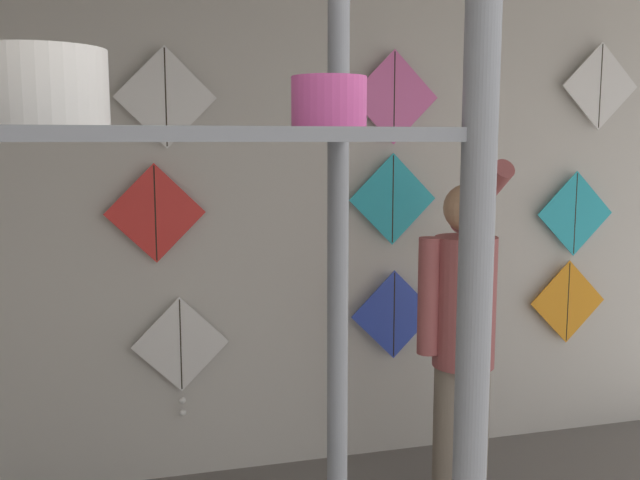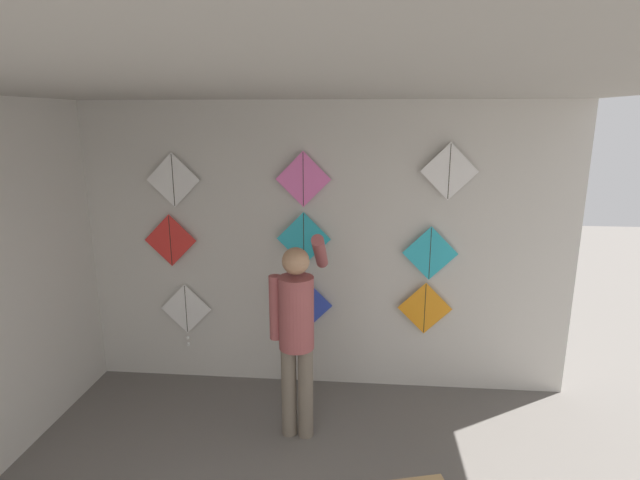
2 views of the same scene
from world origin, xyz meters
name	(u,v)px [view 2 (image 2 of 2)]	position (x,y,z in m)	size (l,w,h in m)	color
back_panel	(305,249)	(0.00, 3.96, 1.40)	(5.09, 0.06, 2.80)	beige
ceiling_slab	(257,82)	(0.00, 1.97, 2.82)	(5.09, 4.73, 0.04)	#A8A399
shopkeeper	(297,326)	(0.04, 3.05, 0.99)	(0.45, 0.60, 1.77)	#726656
kite_0	(186,311)	(-1.20, 3.87, 0.74)	(0.52, 0.04, 0.66)	white
kite_1	(306,305)	(0.02, 3.87, 0.85)	(0.52, 0.01, 0.52)	blue
kite_2	(425,308)	(1.17, 3.87, 0.86)	(0.52, 0.01, 0.52)	orange
kite_3	(170,240)	(-1.31, 3.87, 1.48)	(0.52, 0.01, 0.52)	red
kite_4	(303,239)	(0.00, 3.87, 1.52)	(0.52, 0.01, 0.52)	#28B2C6
kite_5	(430,253)	(1.19, 3.87, 1.41)	(0.52, 0.01, 0.52)	#28B2C6
kite_6	(173,180)	(-1.24, 3.87, 2.07)	(0.52, 0.01, 0.52)	white
kite_7	(303,179)	(0.00, 3.87, 2.09)	(0.52, 0.01, 0.52)	pink
kite_8	(449,171)	(1.32, 3.87, 2.17)	(0.52, 0.01, 0.52)	white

